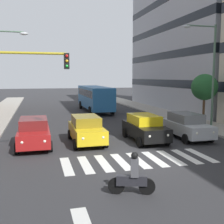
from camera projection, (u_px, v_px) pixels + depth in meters
name	position (u px, v px, depth m)	size (l,w,h in m)	color
ground_plane	(138.00, 160.00, 14.17)	(180.00, 180.00, 0.00)	#2D2D30
building_left_block_0	(198.00, 30.00, 36.45)	(10.20, 22.25, 20.39)	#ADB2BC
crosswalk_markings	(138.00, 160.00, 14.17)	(7.65, 2.80, 0.01)	silver
car_0	(187.00, 125.00, 19.15)	(2.02, 4.44, 1.72)	#B2B7BC
car_1	(145.00, 128.00, 18.34)	(2.02, 4.44, 1.72)	black
car_2	(86.00, 129.00, 17.77)	(2.02, 4.44, 1.72)	gold
car_3	(34.00, 132.00, 16.82)	(2.02, 4.44, 1.72)	maroon
bus_behind_traffic	(95.00, 96.00, 34.03)	(2.78, 10.50, 3.00)	#286BAD
motorcycle_with_rider	(133.00, 177.00, 10.00)	(1.65, 0.62, 1.57)	black
traffic_light_gantry	(13.00, 89.00, 13.02)	(3.78, 0.36, 5.50)	#AD991E
street_lamp_left	(209.00, 68.00, 20.80)	(2.71, 0.28, 7.85)	#4C6B56
street_tree_1	(205.00, 87.00, 23.94)	(2.25, 2.25, 4.29)	#513823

